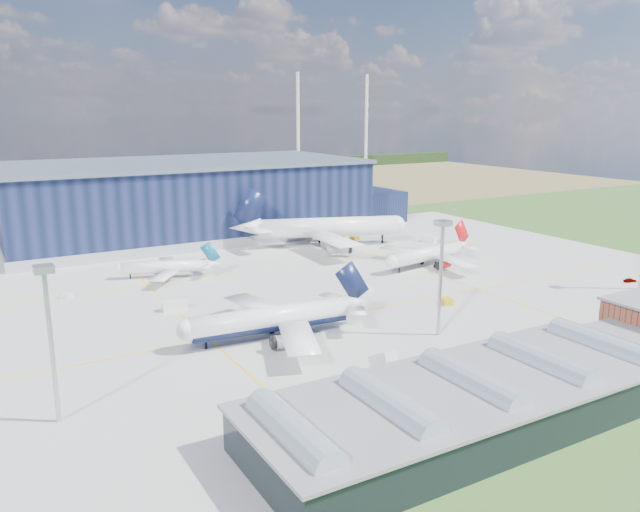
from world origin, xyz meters
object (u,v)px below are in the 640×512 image
(airliner_navy, at_px, (270,306))
(gse_tug_b, at_px, (447,301))
(hangar, at_px, (193,202))
(gse_cart_b, at_px, (66,296))
(gse_cart_a, at_px, (367,288))
(gse_tug_c, at_px, (355,238))
(car_a, at_px, (630,280))
(gse_tug_a, at_px, (407,374))
(car_b, at_px, (617,333))
(airstair, at_px, (384,371))
(light_mast_west, at_px, (49,319))
(gse_van_a, at_px, (175,305))
(airliner_regional, at_px, (163,261))
(airliner_red, at_px, (427,247))
(gse_van_b, at_px, (429,239))
(airliner_widebody, at_px, (329,217))
(light_mast_center, at_px, (441,259))

(airliner_navy, bearing_deg, gse_tug_b, -175.39)
(hangar, height_order, gse_cart_b, hangar)
(airliner_navy, distance_m, gse_cart_a, 39.69)
(hangar, distance_m, gse_cart_a, 93.57)
(gse_tug_c, height_order, car_a, gse_tug_c)
(gse_tug_a, xyz_separation_m, car_b, (47.84, -5.18, -0.01))
(gse_cart_a, height_order, airstair, airstair)
(light_mast_west, distance_m, gse_tug_b, 87.51)
(gse_tug_a, bearing_deg, gse_tug_b, 30.29)
(gse_cart_a, xyz_separation_m, car_a, (63.29, -27.58, -0.07))
(gse_van_a, xyz_separation_m, gse_tug_c, (76.46, 44.11, -0.44))
(gse_tug_c, distance_m, gse_cart_b, 98.41)
(airliner_regional, bearing_deg, gse_cart_a, 157.99)
(car_a, height_order, car_b, car_b)
(light_mast_west, bearing_deg, gse_van_a, 54.29)
(airliner_red, relative_size, airliner_regional, 1.26)
(airliner_regional, distance_m, gse_cart_a, 54.45)
(gse_van_b, xyz_separation_m, car_b, (-26.55, -88.77, -0.45))
(gse_van_b, xyz_separation_m, gse_cart_b, (-116.36, -7.43, -0.48))
(light_mast_west, xyz_separation_m, car_a, (138.61, 5.15, -14.86))
(gse_tug_a, bearing_deg, light_mast_west, 156.56)
(gse_van_b, bearing_deg, car_b, -129.90)
(hangar, xyz_separation_m, airstair, (-14.68, -136.93, -9.81))
(gse_tug_b, distance_m, car_b, 35.92)
(car_b, bearing_deg, gse_van_a, 33.09)
(airliner_widebody, bearing_deg, airstair, -96.44)
(gse_cart_a, bearing_deg, gse_van_b, 37.33)
(airliner_widebody, distance_m, airliner_regional, 59.95)
(airliner_regional, relative_size, gse_cart_a, 9.34)
(gse_cart_b, bearing_deg, airstair, -98.48)
(hangar, distance_m, airliner_navy, 112.42)
(light_mast_center, bearing_deg, gse_cart_a, 80.77)
(airliner_navy, xyz_separation_m, gse_tug_a, (11.90, -27.56, -5.99))
(airliner_red, relative_size, airliner_widebody, 0.61)
(airliner_regional, bearing_deg, light_mast_west, 84.23)
(gse_tug_b, distance_m, gse_tug_c, 74.09)
(airliner_red, height_order, gse_van_a, airliner_red)
(airliner_regional, height_order, gse_cart_a, airliner_regional)
(airliner_navy, height_order, gse_tug_a, airliner_navy)
(airliner_regional, bearing_deg, airliner_navy, 116.12)
(hangar, relative_size, airliner_regional, 5.19)
(airliner_widebody, relative_size, car_b, 14.91)
(car_a, bearing_deg, gse_cart_b, 79.93)
(light_mast_center, distance_m, gse_tug_a, 26.35)
(gse_cart_a, height_order, gse_tug_c, gse_tug_c)
(light_mast_west, xyz_separation_m, gse_tug_c, (106.26, 85.55, -14.72))
(gse_cart_a, bearing_deg, airliner_widebody, 70.11)
(airliner_widebody, relative_size, gse_van_b, 12.16)
(airliner_navy, distance_m, airliner_widebody, 86.65)
(gse_cart_a, bearing_deg, gse_cart_b, 155.60)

